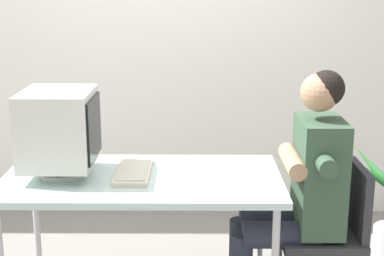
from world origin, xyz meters
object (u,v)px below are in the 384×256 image
(keyboard, at_px, (134,171))
(office_chair, at_px, (331,228))
(desk, at_px, (142,186))
(person_seated, at_px, (300,187))
(crt_monitor, at_px, (59,129))

(keyboard, distance_m, office_chair, 1.06)
(desk, relative_size, person_seated, 1.09)
(desk, relative_size, keyboard, 3.34)
(keyboard, relative_size, person_seated, 0.33)
(keyboard, bearing_deg, crt_monitor, -177.47)
(desk, distance_m, office_chair, 1.00)
(desk, distance_m, person_seated, 0.80)
(keyboard, bearing_deg, office_chair, -0.53)
(crt_monitor, height_order, person_seated, person_seated)
(desk, distance_m, keyboard, 0.09)
(desk, bearing_deg, office_chair, 1.66)
(office_chair, bearing_deg, crt_monitor, -179.72)
(desk, relative_size, office_chair, 1.76)
(person_seated, bearing_deg, keyboard, 179.36)
(keyboard, height_order, office_chair, office_chair)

